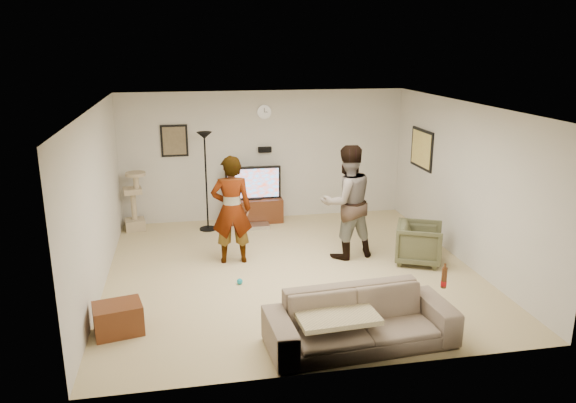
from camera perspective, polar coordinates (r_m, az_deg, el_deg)
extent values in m
cube|color=tan|center=(8.55, 0.35, -7.16)|extent=(5.50, 5.50, 0.02)
cube|color=white|center=(7.90, 0.38, 9.89)|extent=(5.50, 5.50, 0.02)
cube|color=silver|center=(10.77, -2.45, 4.74)|extent=(5.50, 0.04, 2.50)
cube|color=silver|center=(5.59, 5.80, -6.16)|extent=(5.50, 0.04, 2.50)
cube|color=silver|center=(8.09, -19.13, 0.03)|extent=(0.04, 5.50, 2.50)
cube|color=silver|center=(9.05, 17.72, 1.81)|extent=(0.04, 5.50, 2.50)
cylinder|color=silver|center=(10.61, -2.48, 9.22)|extent=(0.26, 0.04, 0.26)
cube|color=black|center=(10.69, -2.41, 5.37)|extent=(0.25, 0.10, 0.10)
cube|color=brown|center=(10.59, -11.65, 6.15)|extent=(0.42, 0.03, 0.52)
cube|color=#EEC867|center=(10.40, 13.62, 5.30)|extent=(0.03, 0.78, 0.62)
cube|color=#452010|center=(10.75, -3.58, -0.89)|extent=(1.11, 0.45, 0.46)
cube|color=silver|center=(10.44, -3.05, -2.53)|extent=(0.40, 0.30, 0.07)
cube|color=black|center=(10.61, -3.63, 1.94)|extent=(1.07, 0.08, 0.63)
cube|color=#2C9FF5|center=(10.56, -3.60, 1.88)|extent=(0.98, 0.01, 0.56)
cylinder|color=black|center=(10.20, -8.43, 2.00)|extent=(0.32, 0.32, 1.83)
cube|color=tan|center=(10.57, -15.67, 0.04)|extent=(0.41, 0.41, 1.11)
imported|color=gray|center=(8.63, -5.84, -0.85)|extent=(0.65, 0.44, 1.72)
imported|color=#335994|center=(8.84, 6.09, -0.05)|extent=(1.01, 0.86, 1.84)
imported|color=#786757|center=(6.50, 7.48, -12.00)|extent=(2.21, 0.99, 0.63)
cube|color=#CDBB88|center=(6.37, 4.85, -11.42)|extent=(0.95, 0.76, 0.06)
cylinder|color=#5C3015|center=(6.67, 15.81, -7.57)|extent=(0.06, 0.06, 0.25)
imported|color=#48492F|center=(8.97, 13.39, -4.21)|extent=(0.92, 0.91, 0.64)
cube|color=#572A14|center=(7.05, -17.12, -11.47)|extent=(0.63, 0.53, 0.37)
sphere|color=teal|center=(8.09, -5.00, -8.21)|extent=(0.09, 0.09, 0.09)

